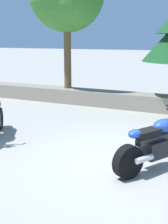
% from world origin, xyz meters
% --- Properties ---
extents(ground_plane, '(120.00, 120.00, 0.00)m').
position_xyz_m(ground_plane, '(0.00, 0.00, 0.00)').
color(ground_plane, '#A3A099').
extents(stone_wall, '(36.00, 0.80, 0.55)m').
position_xyz_m(stone_wall, '(0.00, 4.80, 0.28)').
color(stone_wall, gray).
rests_on(stone_wall, ground).
extents(motorcycle_blue_centre, '(1.21, 1.86, 1.18)m').
position_xyz_m(motorcycle_blue_centre, '(0.79, 0.05, 0.49)').
color(motorcycle_blue_centre, black).
rests_on(motorcycle_blue_centre, ground).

